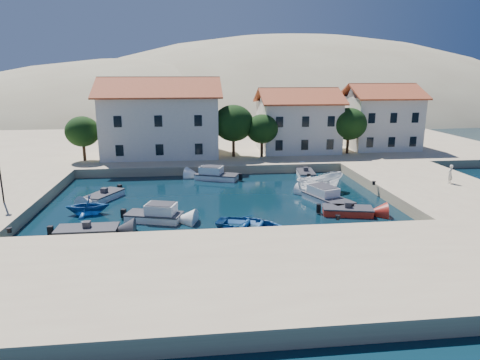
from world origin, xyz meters
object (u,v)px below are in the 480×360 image
Objects in this scene: building_mid at (298,119)px; pedestrian at (450,174)px; cabin_cruiser_south at (154,215)px; cabin_cruiser_east at (328,198)px; rowboat_south at (249,229)px; building_right at (380,116)px; building_left at (161,116)px; boat_east at (319,192)px.

building_mid is 5.84× the size of pedestrian.
cabin_cruiser_south is 15.15m from cabin_cruiser_east.
building_right is at bearing -17.36° from rowboat_south.
rowboat_south is 9.51m from cabin_cruiser_east.
building_left is at bearing 16.98° from cabin_cruiser_east.
building_left is 8.18× the size of pedestrian.
building_right is 2.03× the size of cabin_cruiser_south.
building_right is 23.96m from boat_east.
boat_east is at bearing -127.17° from building_right.
pedestrian is (20.23, 7.36, 1.90)m from rowboat_south.
pedestrian is (28.06, -18.31, -4.04)m from building_left.
pedestrian is at bearing -33.12° from building_left.
boat_east is at bearing -96.78° from building_mid.
building_right is at bearing 4.76° from building_mid.
building_right is 26.92m from cabin_cruiser_east.
building_left is 27.48m from rowboat_south.
rowboat_south is 21.61m from pedestrian.
pedestrian is at bearing -102.19° from cabin_cruiser_east.
building_left is at bearing -176.19° from building_right.
cabin_cruiser_east is (15.58, -20.17, -5.46)m from building_left.
rowboat_south is at bearing -3.45° from cabin_cruiser_south.
building_mid is 18.46m from boat_east.
building_left is 2.84× the size of boat_east.
cabin_cruiser_east is at bearing 155.84° from boat_east.
pedestrian reaches higher than boat_east.
building_left is 2.98× the size of rowboat_south.
building_right is 1.72× the size of cabin_cruiser_east.
cabin_cruiser_south is at bearing -28.89° from pedestrian.
building_mid is at bearing 0.47° from rowboat_south.
building_mid is 2.03× the size of boat_east.
cabin_cruiser_south is 0.85× the size of cabin_cruiser_east.
cabin_cruiser_south is at bearing -88.26° from building_left.
cabin_cruiser_south reaches higher than boat_east.
cabin_cruiser_south and cabin_cruiser_east have the same top height.
building_mid is 22.02m from pedestrian.
rowboat_south is (-10.17, -26.67, -5.22)m from building_mid.
building_left reaches higher than cabin_cruiser_east.
rowboat_south is 0.90× the size of cabin_cruiser_east.
building_left is 2.68× the size of cabin_cruiser_east.
building_right is 5.26× the size of pedestrian.
building_left is 3.16× the size of cabin_cruiser_south.
building_left reaches higher than building_mid.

